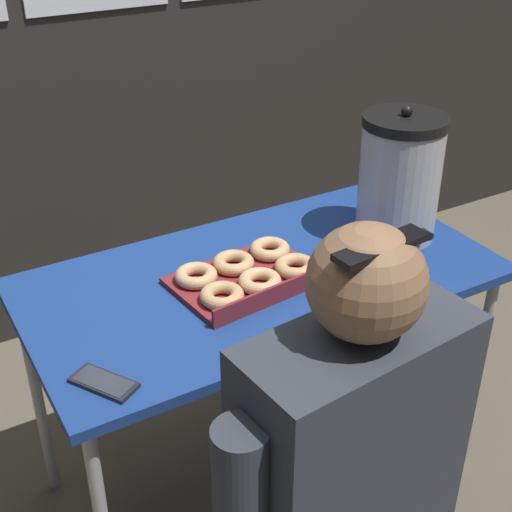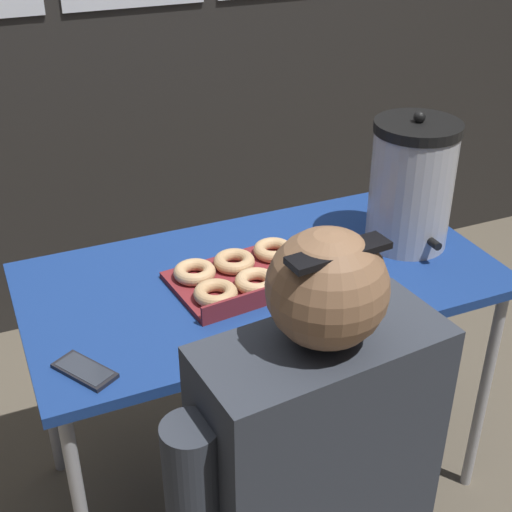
{
  "view_description": "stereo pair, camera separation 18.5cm",
  "coord_description": "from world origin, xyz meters",
  "px_view_note": "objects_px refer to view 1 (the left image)",
  "views": [
    {
      "loc": [
        -0.82,
        -1.39,
        1.74
      ],
      "look_at": [
        -0.02,
        0.0,
        0.81
      ],
      "focal_mm": 50.0,
      "sensor_mm": 36.0,
      "label": 1
    },
    {
      "loc": [
        -0.66,
        -1.47,
        1.74
      ],
      "look_at": [
        -0.02,
        0.0,
        0.81
      ],
      "focal_mm": 50.0,
      "sensor_mm": 36.0,
      "label": 2
    }
  ],
  "objects_px": {
    "person_seated": "(346,500)",
    "cell_phone": "(104,383)",
    "donut_box": "(247,275)",
    "coffee_urn": "(400,177)"
  },
  "relations": [
    {
      "from": "person_seated",
      "to": "cell_phone",
      "type": "bearing_deg",
      "value": -51.42
    },
    {
      "from": "donut_box",
      "to": "person_seated",
      "type": "relative_size",
      "value": 0.33
    },
    {
      "from": "donut_box",
      "to": "person_seated",
      "type": "distance_m",
      "value": 0.62
    },
    {
      "from": "donut_box",
      "to": "coffee_urn",
      "type": "bearing_deg",
      "value": -4.46
    },
    {
      "from": "donut_box",
      "to": "coffee_urn",
      "type": "distance_m",
      "value": 0.53
    },
    {
      "from": "donut_box",
      "to": "person_seated",
      "type": "bearing_deg",
      "value": -105.5
    },
    {
      "from": "donut_box",
      "to": "coffee_urn",
      "type": "height_order",
      "value": "coffee_urn"
    },
    {
      "from": "donut_box",
      "to": "cell_phone",
      "type": "bearing_deg",
      "value": -162.92
    },
    {
      "from": "coffee_urn",
      "to": "person_seated",
      "type": "height_order",
      "value": "person_seated"
    },
    {
      "from": "cell_phone",
      "to": "person_seated",
      "type": "xyz_separation_m",
      "value": [
        0.37,
        -0.38,
        -0.19
      ]
    }
  ]
}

